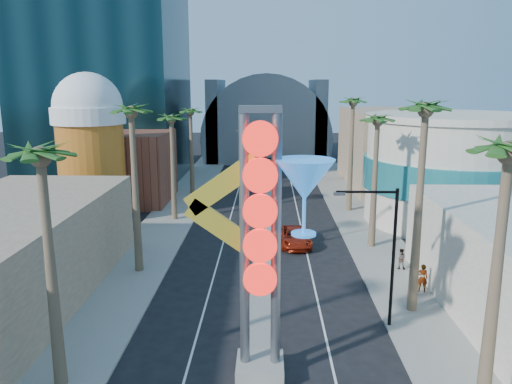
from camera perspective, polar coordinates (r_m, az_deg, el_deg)
name	(u,v)px	position (r m, az deg, el deg)	size (l,w,h in m)	color
sidewalk_west	(179,207)	(55.54, -8.83, -1.73)	(5.00, 100.00, 0.15)	gray
sidewalk_east	(352,208)	(55.42, 10.90, -1.84)	(5.00, 100.00, 0.15)	gray
median	(265,201)	(57.57, 1.05, -1.08)	(1.60, 84.00, 0.15)	gray
brick_filler_west	(126,167)	(59.09, -14.66, 2.75)	(10.00, 10.00, 8.00)	brown
filler_east	(387,148)	(68.35, 14.71, 4.85)	(10.00, 20.00, 10.00)	#8F775C
beer_mug	(90,142)	(51.34, -18.41, 5.45)	(7.00, 7.00, 14.50)	#BD6819
turquoise_building	(451,170)	(51.80, 21.36, 2.39)	(16.60, 16.60, 10.60)	#C0B6A2
canopy	(267,135)	(90.46, 1.21, 6.56)	(22.00, 16.00, 22.00)	slate
neon_sign	(279,227)	(21.85, 2.63, -4.02)	(6.53, 2.60, 12.55)	gray
streetlight_0	(271,195)	(38.95, 1.70, -0.37)	(3.79, 0.25, 8.00)	black
streetlight_1	(261,153)	(62.59, 0.60, 4.48)	(3.79, 0.25, 8.00)	black
streetlight_2	(385,245)	(28.13, 14.56, -5.92)	(3.45, 0.25, 8.00)	black
palm_0	(42,171)	(22.35, -23.31, 2.25)	(2.40, 2.40, 11.70)	brown
palm_1	(132,122)	(35.35, -14.02, 7.72)	(2.40, 2.40, 12.70)	brown
palm_2	(171,125)	(49.06, -9.64, 7.54)	(2.40, 2.40, 11.20)	brown
palm_3	(191,117)	(60.85, -7.49, 8.51)	(2.40, 2.40, 11.20)	brown
palm_4	(508,170)	(20.21, 26.81, 2.24)	(2.40, 2.40, 12.20)	brown
palm_5	(425,123)	(29.39, 18.73, 7.43)	(2.40, 2.40, 13.20)	brown
palm_6	(377,128)	(41.08, 13.70, 7.08)	(2.40, 2.40, 11.70)	brown
palm_7	(353,109)	(52.78, 11.01, 9.28)	(2.40, 2.40, 12.70)	brown
red_pickup	(295,237)	(42.43, 4.50, -5.12)	(2.47, 5.35, 1.49)	#9A1F0B
pedestrian_a	(422,278)	(34.51, 18.48, -9.31)	(0.69, 0.45, 1.89)	gray
pedestrian_b	(401,259)	(38.17, 16.21, -7.34)	(0.74, 0.58, 1.53)	gray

